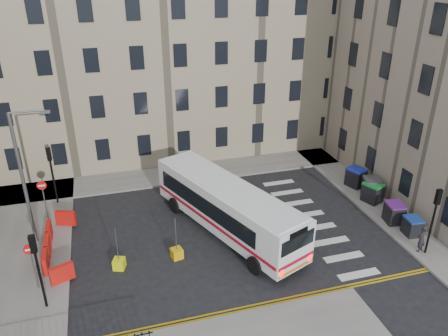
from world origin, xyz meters
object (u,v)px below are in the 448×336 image
wheelie_bin_b (394,213)px  bollard_chevron (119,264)px  wheelie_bin_c (373,192)px  wheelie_bin_d (371,188)px  bollard_yellow (177,253)px  streetlamp (23,178)px  pedestrian (422,238)px  wheelie_bin_a (412,226)px  wheelie_bin_e (356,177)px  bus (227,206)px

wheelie_bin_b → bollard_chevron: size_ratio=2.26×
wheelie_bin_b → wheelie_bin_c: size_ratio=0.88×
wheelie_bin_d → bollard_chevron: wheelie_bin_d is taller
wheelie_bin_d → bollard_yellow: size_ratio=2.61×
streetlamp → pedestrian: (21.37, -7.27, -3.33)m
pedestrian → wheelie_bin_b: bearing=-125.0°
wheelie_bin_a → wheelie_bin_b: 1.55m
wheelie_bin_a → wheelie_bin_d: 4.84m
wheelie_bin_c → wheelie_bin_e: 2.39m
bus → pedestrian: bearing=-49.3°
bollard_yellow → streetlamp: bearing=154.1°
wheelie_bin_c → wheelie_bin_d: (0.28, 0.58, 0.03)m
wheelie_bin_b → bollard_yellow: wheelie_bin_b is taller
wheelie_bin_c → bollard_yellow: (-14.19, -2.35, -0.54)m
wheelie_bin_b → wheelie_bin_d: (0.49, 3.29, 0.05)m
wheelie_bin_d → wheelie_bin_a: bearing=-75.1°
pedestrian → streetlamp: bearing=-45.8°
wheelie_bin_d → wheelie_bin_b: bearing=-80.1°
wheelie_bin_a → pedestrian: 1.72m
bus → wheelie_bin_b: 10.76m
bus → bollard_chevron: (-6.70, -1.85, -1.54)m
wheelie_bin_a → wheelie_bin_c: wheelie_bin_c is taller
bollard_yellow → bollard_chevron: 3.21m
streetlamp → wheelie_bin_a: streetlamp is taller
wheelie_bin_d → bollard_chevron: (-17.68, -2.97, -0.56)m
streetlamp → bollard_chevron: streetlamp is taller
streetlamp → wheelie_bin_d: streetlamp is taller
wheelie_bin_a → bus: bearing=166.1°
wheelie_bin_a → pedestrian: (-0.64, -1.57, 0.27)m
streetlamp → bollard_yellow: 9.59m
bus → pedestrian: (10.05, -5.28, -0.84)m
wheelie_bin_a → bollard_chevron: bearing=179.2°
pedestrian → bollard_yellow: pedestrian is taller
wheelie_bin_d → pedestrian: 6.47m
bus → bollard_yellow: 4.22m
wheelie_bin_a → bollard_chevron: (-17.39, 1.85, -0.43)m
wheelie_bin_d → bollard_yellow: bearing=-150.2°
wheelie_bin_b → bollard_chevron: (-17.19, 0.31, -0.52)m
pedestrian → wheelie_bin_c: bearing=-123.4°
wheelie_bin_d → bollard_chevron: 17.93m
wheelie_bin_d → wheelie_bin_e: 1.81m
wheelie_bin_d → bollard_chevron: size_ratio=2.61×
bus → wheelie_bin_e: size_ratio=7.55×
wheelie_bin_e → bollard_chevron: size_ratio=2.61×
wheelie_bin_c → bollard_chevron: (-17.40, -2.39, -0.54)m
bus → streetlamp: bearing=148.4°
streetlamp → wheelie_bin_e: (22.16, 0.94, -3.48)m
streetlamp → bollard_chevron: bearing=-39.8°
wheelie_bin_e → bollard_yellow: bearing=177.5°
wheelie_bin_e → pedestrian: 8.24m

